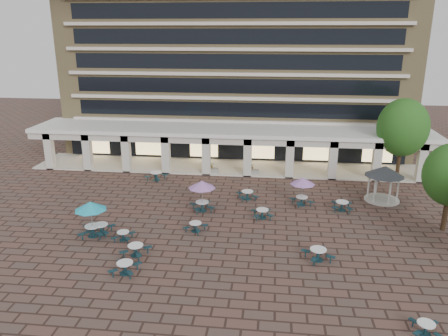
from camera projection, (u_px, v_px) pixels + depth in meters
The scene contains 21 objects.
ground at pixel (209, 226), 33.18m from camera, with size 120.00×120.00×0.00m, color brown.
apartment_building at pixel (239, 44), 53.48m from camera, with size 40.00×15.50×25.20m.
retail_arcade at pixel (229, 141), 46.28m from camera, with size 42.00×6.60×4.40m.
picnic_table_0 at pixel (125, 267), 26.63m from camera, with size 1.81×1.81×0.75m.
picnic_table_1 at pixel (123, 235), 30.90m from camera, with size 1.47×1.47×0.65m.
picnic_table_2 at pixel (318, 253), 28.17m from camera, with size 2.19×2.19×0.80m.
picnic_table_3 at pixel (426, 328), 21.30m from camera, with size 1.55×1.55×0.65m.
picnic_table_4 at pixel (91, 207), 30.92m from camera, with size 2.30×2.30×2.66m.
picnic_table_5 at pixel (136, 249), 28.75m from camera, with size 2.00×2.00×0.77m.
picnic_table_6 at pixel (202, 186), 35.35m from camera, with size 2.25×2.25×2.60m.
picnic_table_7 at pixel (262, 213), 34.52m from camera, with size 1.87×1.87×0.74m.
picnic_table_8 at pixel (101, 228), 31.77m from camera, with size 1.77×1.77×0.79m.
picnic_table_9 at pixel (247, 194), 38.34m from camera, with size 2.04×2.04×0.77m.
picnic_table_10 at pixel (195, 226), 32.25m from camera, with size 1.86×1.86×0.69m.
picnic_table_11 at pixel (303, 182), 36.60m from camera, with size 2.10×2.10×2.43m.
picnic_table_12 at pixel (156, 175), 43.24m from camera, with size 2.23×2.23×0.83m.
picnic_table_13 at pixel (342, 205), 35.97m from camera, with size 1.86×1.86×0.78m.
gazebo at pixel (384, 175), 37.52m from camera, with size 3.34×3.34×3.11m.
tree_east_c at pixel (403, 128), 41.86m from camera, with size 4.88×4.88×8.12m.
planter_left at pixel (211, 169), 45.44m from camera, with size 1.50×0.60×1.19m.
planter_right at pixel (252, 170), 44.99m from camera, with size 1.50×0.60×1.14m.
Camera 1 is at (4.58, -29.95, 14.27)m, focal length 35.00 mm.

